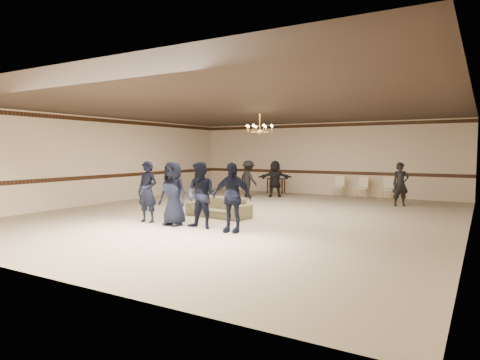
% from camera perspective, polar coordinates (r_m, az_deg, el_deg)
% --- Properties ---
extents(room, '(12.01, 14.01, 3.21)m').
position_cam_1_polar(room, '(12.60, 0.57, 2.38)').
color(room, tan).
rests_on(room, ground).
extents(chair_rail, '(12.00, 0.02, 0.14)m').
position_cam_1_polar(chair_rail, '(19.00, 11.12, 1.04)').
color(chair_rail, '#3A2011').
rests_on(chair_rail, wall_back).
extents(crown_molding, '(12.00, 0.02, 0.14)m').
position_cam_1_polar(crown_molding, '(19.01, 11.21, 7.31)').
color(crown_molding, '#3A2011').
rests_on(crown_molding, wall_back).
extents(chandelier, '(0.94, 0.94, 0.89)m').
position_cam_1_polar(chandelier, '(13.51, 2.71, 7.90)').
color(chandelier, '#BF8A3D').
rests_on(chandelier, ceiling).
extents(boy_a, '(0.64, 0.45, 1.68)m').
position_cam_1_polar(boy_a, '(11.67, -12.52, -1.57)').
color(boy_a, black).
rests_on(boy_a, floor).
extents(boy_b, '(0.83, 0.54, 1.68)m').
position_cam_1_polar(boy_b, '(11.08, -9.11, -1.82)').
color(boy_b, black).
rests_on(boy_b, floor).
extents(boy_c, '(0.83, 0.65, 1.68)m').
position_cam_1_polar(boy_c, '(10.53, -5.33, -2.09)').
color(boy_c, black).
rests_on(boy_c, floor).
extents(boy_d, '(1.04, 0.56, 1.68)m').
position_cam_1_polar(boy_d, '(10.03, -1.15, -2.37)').
color(boy_d, black).
rests_on(boy_d, floor).
extents(settee, '(2.03, 0.95, 0.58)m').
position_cam_1_polar(settee, '(12.43, -2.95, -3.72)').
color(settee, '#656343').
rests_on(settee, floor).
extents(adult_left, '(1.15, 0.93, 1.55)m').
position_cam_1_polar(adult_left, '(17.52, 1.15, 0.14)').
color(adult_left, black).
rests_on(adult_left, floor).
extents(adult_mid, '(1.49, 1.06, 1.55)m').
position_cam_1_polar(adult_mid, '(17.72, 4.80, 0.17)').
color(adult_mid, black).
rests_on(adult_mid, floor).
extents(adult_right, '(0.67, 0.59, 1.55)m').
position_cam_1_polar(adult_right, '(15.80, 21.06, -0.55)').
color(adult_right, black).
rests_on(adult_right, floor).
extents(banquet_chair_left, '(0.45, 0.45, 0.88)m').
position_cam_1_polar(banquet_chair_left, '(18.09, 13.28, -0.91)').
color(banquet_chair_left, '#EBE1C6').
rests_on(banquet_chair_left, floor).
extents(banquet_chair_mid, '(0.46, 0.46, 0.88)m').
position_cam_1_polar(banquet_chair_mid, '(17.82, 16.35, -1.04)').
color(banquet_chair_mid, '#EBE1C6').
rests_on(banquet_chair_mid, floor).
extents(banquet_chair_right, '(0.43, 0.43, 0.88)m').
position_cam_1_polar(banquet_chair_right, '(17.60, 19.51, -1.17)').
color(banquet_chair_right, '#EBE1C6').
rests_on(banquet_chair_right, floor).
extents(console_table, '(0.86, 0.42, 0.70)m').
position_cam_1_polar(console_table, '(19.37, 4.94, -0.77)').
color(console_table, '#341C11').
rests_on(console_table, floor).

